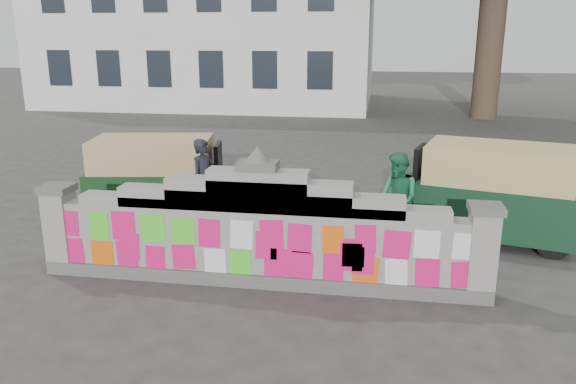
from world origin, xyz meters
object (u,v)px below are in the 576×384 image
Objects in this scene: cyclist_bike at (205,211)px; rickshaw_left at (158,176)px; rickshaw_right at (491,191)px; cyclist_rider at (205,195)px; pedestrian at (397,199)px.

rickshaw_left is at bearing 77.13° from cyclist_bike.
rickshaw_right is (6.15, -0.24, 0.05)m from rickshaw_left.
pedestrian is at bearing -63.74° from cyclist_rider.
cyclist_rider is 1.51m from rickshaw_left.
rickshaw_right is (4.93, 0.65, 0.42)m from cyclist_bike.
pedestrian reaches higher than cyclist_rider.
rickshaw_left reaches higher than cyclist_bike.
cyclist_rider is 4.98m from rickshaw_right.
rickshaw_right reaches higher than rickshaw_left.
rickshaw_left reaches higher than cyclist_rider.
cyclist_rider reaches higher than cyclist_bike.
cyclist_bike is 1.56m from rickshaw_left.
rickshaw_left is (-1.22, 0.89, 0.07)m from cyclist_rider.
pedestrian is (3.33, 0.18, 0.34)m from cyclist_bike.
rickshaw_right is (1.60, 0.47, 0.08)m from pedestrian.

